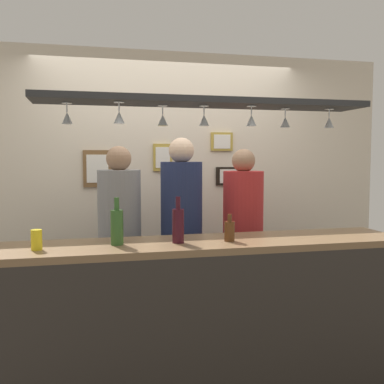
{
  "coord_description": "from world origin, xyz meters",
  "views": [
    {
      "loc": [
        -0.77,
        -3.18,
        1.6
      ],
      "look_at": [
        0.0,
        0.1,
        1.34
      ],
      "focal_mm": 41.98,
      "sensor_mm": 36.0,
      "label": 1
    }
  ],
  "objects_px": {
    "bottle_wine_dark_red": "(178,225)",
    "bottle_beer_brown_stubby": "(229,231)",
    "person_left_grey_shirt": "(120,230)",
    "picture_frame_crest": "(163,157)",
    "person_right_red_shirt": "(243,227)",
    "person_middle_navy_shirt": "(182,223)",
    "picture_frame_caricature": "(97,169)",
    "drink_can": "(37,240)",
    "bottle_champagne_green": "(117,226)",
    "picture_frame_lower_pair": "(231,176)",
    "picture_frame_upper_small": "(222,142)"
  },
  "relations": [
    {
      "from": "person_middle_navy_shirt",
      "to": "bottle_champagne_green",
      "type": "relative_size",
      "value": 5.85
    },
    {
      "from": "bottle_beer_brown_stubby",
      "to": "bottle_wine_dark_red",
      "type": "bearing_deg",
      "value": 176.54
    },
    {
      "from": "bottle_beer_brown_stubby",
      "to": "person_middle_navy_shirt",
      "type": "bearing_deg",
      "value": 101.19
    },
    {
      "from": "person_right_red_shirt",
      "to": "picture_frame_crest",
      "type": "distance_m",
      "value": 1.06
    },
    {
      "from": "person_left_grey_shirt",
      "to": "picture_frame_caricature",
      "type": "xyz_separation_m",
      "value": [
        -0.15,
        0.67,
        0.48
      ]
    },
    {
      "from": "bottle_champagne_green",
      "to": "picture_frame_lower_pair",
      "type": "xyz_separation_m",
      "value": [
        1.21,
        1.41,
        0.25
      ]
    },
    {
      "from": "person_right_red_shirt",
      "to": "picture_frame_lower_pair",
      "type": "distance_m",
      "value": 0.79
    },
    {
      "from": "bottle_wine_dark_red",
      "to": "picture_frame_caricature",
      "type": "distance_m",
      "value": 1.55
    },
    {
      "from": "person_left_grey_shirt",
      "to": "person_right_red_shirt",
      "type": "distance_m",
      "value": 1.04
    },
    {
      "from": "drink_can",
      "to": "picture_frame_crest",
      "type": "distance_m",
      "value": 1.84
    },
    {
      "from": "person_middle_navy_shirt",
      "to": "person_left_grey_shirt",
      "type": "bearing_deg",
      "value": -180.0
    },
    {
      "from": "person_middle_navy_shirt",
      "to": "picture_frame_caricature",
      "type": "height_order",
      "value": "person_middle_navy_shirt"
    },
    {
      "from": "person_left_grey_shirt",
      "to": "bottle_champagne_green",
      "type": "distance_m",
      "value": 0.76
    },
    {
      "from": "person_middle_navy_shirt",
      "to": "bottle_beer_brown_stubby",
      "type": "height_order",
      "value": "person_middle_navy_shirt"
    },
    {
      "from": "person_right_red_shirt",
      "to": "bottle_beer_brown_stubby",
      "type": "distance_m",
      "value": 0.88
    },
    {
      "from": "bottle_beer_brown_stubby",
      "to": "picture_frame_caricature",
      "type": "distance_m",
      "value": 1.71
    },
    {
      "from": "bottle_champagne_green",
      "to": "drink_can",
      "type": "distance_m",
      "value": 0.48
    },
    {
      "from": "person_left_grey_shirt",
      "to": "picture_frame_crest",
      "type": "height_order",
      "value": "picture_frame_crest"
    },
    {
      "from": "bottle_wine_dark_red",
      "to": "picture_frame_upper_small",
      "type": "relative_size",
      "value": 1.36
    },
    {
      "from": "picture_frame_upper_small",
      "to": "person_right_red_shirt",
      "type": "bearing_deg",
      "value": -91.23
    },
    {
      "from": "picture_frame_caricature",
      "to": "picture_frame_crest",
      "type": "xyz_separation_m",
      "value": [
        0.61,
        0.0,
        0.1
      ]
    },
    {
      "from": "picture_frame_caricature",
      "to": "picture_frame_upper_small",
      "type": "bearing_deg",
      "value": 0.0
    },
    {
      "from": "drink_can",
      "to": "picture_frame_caricature",
      "type": "bearing_deg",
      "value": 74.78
    },
    {
      "from": "picture_frame_caricature",
      "to": "bottle_beer_brown_stubby",
      "type": "bearing_deg",
      "value": -60.99
    },
    {
      "from": "person_middle_navy_shirt",
      "to": "picture_frame_upper_small",
      "type": "xyz_separation_m",
      "value": [
        0.55,
        0.67,
        0.69
      ]
    },
    {
      "from": "picture_frame_crest",
      "to": "bottle_champagne_green",
      "type": "bearing_deg",
      "value": -110.62
    },
    {
      "from": "picture_frame_lower_pair",
      "to": "person_right_red_shirt",
      "type": "bearing_deg",
      "value": -99.12
    },
    {
      "from": "bottle_beer_brown_stubby",
      "to": "person_left_grey_shirt",
      "type": "bearing_deg",
      "value": 129.9
    },
    {
      "from": "drink_can",
      "to": "person_middle_navy_shirt",
      "type": "bearing_deg",
      "value": 37.03
    },
    {
      "from": "picture_frame_caricature",
      "to": "picture_frame_crest",
      "type": "height_order",
      "value": "picture_frame_crest"
    },
    {
      "from": "person_left_grey_shirt",
      "to": "bottle_champagne_green",
      "type": "bearing_deg",
      "value": -95.32
    },
    {
      "from": "person_left_grey_shirt",
      "to": "bottle_champagne_green",
      "type": "relative_size",
      "value": 5.62
    },
    {
      "from": "person_middle_navy_shirt",
      "to": "bottle_wine_dark_red",
      "type": "xyz_separation_m",
      "value": [
        -0.18,
        -0.77,
        0.1
      ]
    },
    {
      "from": "bottle_beer_brown_stubby",
      "to": "picture_frame_caricature",
      "type": "bearing_deg",
      "value": 119.01
    },
    {
      "from": "person_left_grey_shirt",
      "to": "picture_frame_lower_pair",
      "type": "height_order",
      "value": "person_left_grey_shirt"
    },
    {
      "from": "person_right_red_shirt",
      "to": "person_middle_navy_shirt",
      "type": "bearing_deg",
      "value": -180.0
    },
    {
      "from": "picture_frame_caricature",
      "to": "bottle_wine_dark_red",
      "type": "bearing_deg",
      "value": -71.96
    },
    {
      "from": "person_right_red_shirt",
      "to": "bottle_champagne_green",
      "type": "xyz_separation_m",
      "value": [
        -1.1,
        -0.74,
        0.16
      ]
    },
    {
      "from": "bottle_champagne_green",
      "to": "bottle_beer_brown_stubby",
      "type": "relative_size",
      "value": 1.67
    },
    {
      "from": "person_left_grey_shirt",
      "to": "person_middle_navy_shirt",
      "type": "distance_m",
      "value": 0.5
    },
    {
      "from": "person_left_grey_shirt",
      "to": "person_middle_navy_shirt",
      "type": "relative_size",
      "value": 0.96
    },
    {
      "from": "bottle_wine_dark_red",
      "to": "bottle_beer_brown_stubby",
      "type": "bearing_deg",
      "value": -3.46
    },
    {
      "from": "picture_frame_caricature",
      "to": "picture_frame_lower_pair",
      "type": "bearing_deg",
      "value": 0.0
    },
    {
      "from": "person_left_grey_shirt",
      "to": "person_right_red_shirt",
      "type": "bearing_deg",
      "value": 0.0
    },
    {
      "from": "person_right_red_shirt",
      "to": "picture_frame_crest",
      "type": "xyz_separation_m",
      "value": [
        -0.57,
        0.67,
        0.59
      ]
    },
    {
      "from": "bottle_wine_dark_red",
      "to": "bottle_champagne_green",
      "type": "relative_size",
      "value": 1.0
    },
    {
      "from": "person_middle_navy_shirt",
      "to": "drink_can",
      "type": "height_order",
      "value": "person_middle_navy_shirt"
    },
    {
      "from": "bottle_champagne_green",
      "to": "picture_frame_lower_pair",
      "type": "height_order",
      "value": "picture_frame_lower_pair"
    },
    {
      "from": "person_middle_navy_shirt",
      "to": "picture_frame_caricature",
      "type": "distance_m",
      "value": 1.03
    },
    {
      "from": "picture_frame_lower_pair",
      "to": "picture_frame_caricature",
      "type": "bearing_deg",
      "value": 180.0
    }
  ]
}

